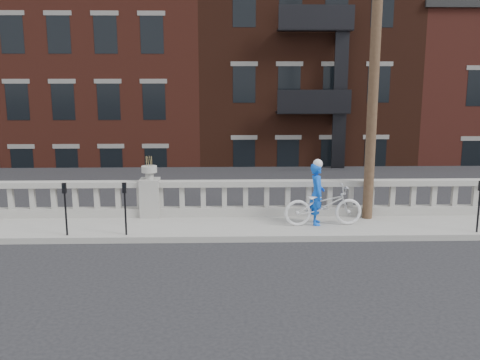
# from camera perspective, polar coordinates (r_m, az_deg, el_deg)

# --- Properties ---
(ground) EXTENTS (120.00, 120.00, 0.00)m
(ground) POSITION_cam_1_polar(r_m,az_deg,el_deg) (12.01, -12.06, -9.44)
(ground) COLOR black
(ground) RESTS_ON ground
(sidewalk) EXTENTS (32.00, 2.20, 0.15)m
(sidewalk) POSITION_cam_1_polar(r_m,az_deg,el_deg) (14.79, -9.98, -5.06)
(sidewalk) COLOR gray
(sidewalk) RESTS_ON ground
(balustrade) EXTENTS (28.00, 0.34, 1.03)m
(balustrade) POSITION_cam_1_polar(r_m,az_deg,el_deg) (15.55, -9.55, -2.08)
(balustrade) COLOR gray
(balustrade) RESTS_ON sidewalk
(planter_pedestal) EXTENTS (0.55, 0.55, 1.76)m
(planter_pedestal) POSITION_cam_1_polar(r_m,az_deg,el_deg) (15.51, -9.57, -1.39)
(planter_pedestal) COLOR gray
(planter_pedestal) RESTS_ON sidewalk
(lower_level) EXTENTS (80.00, 44.00, 20.80)m
(lower_level) POSITION_cam_1_polar(r_m,az_deg,el_deg) (34.15, -4.28, 8.69)
(lower_level) COLOR #605E59
(lower_level) RESTS_ON ground
(utility_pole) EXTENTS (1.60, 0.28, 10.00)m
(utility_pole) POSITION_cam_1_polar(r_m,az_deg,el_deg) (15.20, 14.30, 14.88)
(utility_pole) COLOR #422D1E
(utility_pole) RESTS_ON sidewalk
(parking_meter_b) EXTENTS (0.10, 0.09, 1.36)m
(parking_meter_b) POSITION_cam_1_polar(r_m,az_deg,el_deg) (14.16, -18.15, -2.35)
(parking_meter_b) COLOR black
(parking_meter_b) RESTS_ON sidewalk
(parking_meter_c) EXTENTS (0.10, 0.09, 1.36)m
(parking_meter_c) POSITION_cam_1_polar(r_m,az_deg,el_deg) (13.81, -12.17, -2.38)
(parking_meter_c) COLOR black
(parking_meter_c) RESTS_ON sidewalk
(parking_meter_d) EXTENTS (0.10, 0.09, 1.36)m
(parking_meter_d) POSITION_cam_1_polar(r_m,az_deg,el_deg) (15.05, 24.18, -2.00)
(parking_meter_d) COLOR black
(parking_meter_d) RESTS_ON sidewalk
(bicycle) EXTENTS (2.16, 0.88, 1.11)m
(bicycle) POSITION_cam_1_polar(r_m,az_deg,el_deg) (14.61, 8.86, -2.67)
(bicycle) COLOR silver
(bicycle) RESTS_ON sidewalk
(cyclist) EXTENTS (0.46, 0.65, 1.69)m
(cyclist) POSITION_cam_1_polar(r_m,az_deg,el_deg) (14.62, 8.21, -1.47)
(cyclist) COLOR blue
(cyclist) RESTS_ON sidewalk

